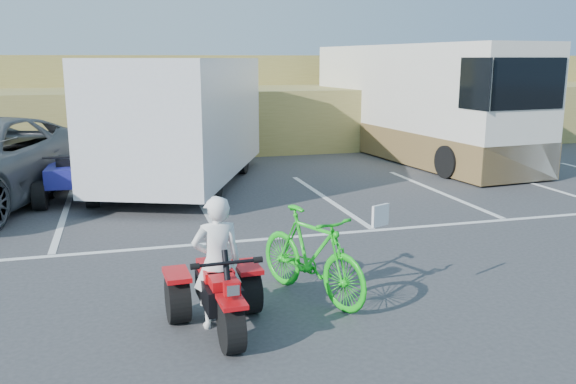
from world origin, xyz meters
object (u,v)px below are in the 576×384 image
object	(u,v)px
rider	(217,262)
quad_atv_blue	(70,202)
quad_atv_green	(112,180)
green_dirt_bike	(312,254)
rv_motorhome	(416,110)
red_trike_atv	(221,331)
cargo_trailer	(183,118)

from	to	relation	value
rider	quad_atv_blue	bearing A→B (deg)	-76.24
quad_atv_green	quad_atv_blue	bearing A→B (deg)	-107.58
green_dirt_bike	quad_atv_green	distance (m)	9.08
quad_atv_green	rider	bearing A→B (deg)	-80.08
green_dirt_bike	rv_motorhome	world-z (taller)	rv_motorhome
quad_atv_blue	quad_atv_green	size ratio (longest dim) A/B	1.10
quad_atv_blue	rv_motorhome	bearing A→B (deg)	22.41
red_trike_atv	rider	world-z (taller)	rider
rider	quad_atv_blue	size ratio (longest dim) A/B	0.91
red_trike_atv	rv_motorhome	xyz separation A→B (m)	(7.81, 10.67, 1.45)
rv_motorhome	quad_atv_blue	size ratio (longest dim) A/B	5.65
cargo_trailer	quad_atv_green	world-z (taller)	cargo_trailer
rider	rv_motorhome	xyz separation A→B (m)	(7.82, 10.52, 0.69)
rider	quad_atv_green	world-z (taller)	rider
rider	quad_atv_green	bearing A→B (deg)	-85.33
rv_motorhome	rider	bearing A→B (deg)	-132.59
rider	quad_atv_green	distance (m)	9.34
red_trike_atv	quad_atv_blue	xyz separation A→B (m)	(-2.06, 7.06, 0.00)
rider	cargo_trailer	xyz separation A→B (m)	(0.50, 8.08, 0.86)
red_trike_atv	rider	size ratio (longest dim) A/B	0.97
quad_atv_green	red_trike_atv	bearing A→B (deg)	-80.15
green_dirt_bike	rv_motorhome	distance (m)	11.99
red_trike_atv	cargo_trailer	bearing A→B (deg)	83.76
rider	cargo_trailer	world-z (taller)	cargo_trailer
red_trike_atv	rv_motorhome	world-z (taller)	rv_motorhome
rv_motorhome	cargo_trailer	bearing A→B (deg)	-167.55
rider	red_trike_atv	bearing A→B (deg)	90.00
green_dirt_bike	cargo_trailer	bearing A→B (deg)	72.25
rider	rv_motorhome	size ratio (longest dim) A/B	0.16
rider	quad_atv_blue	xyz separation A→B (m)	(-2.06, 6.91, -0.76)
quad_atv_green	rv_motorhome	bearing A→B (deg)	10.56
red_trike_atv	green_dirt_bike	distance (m)	1.54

